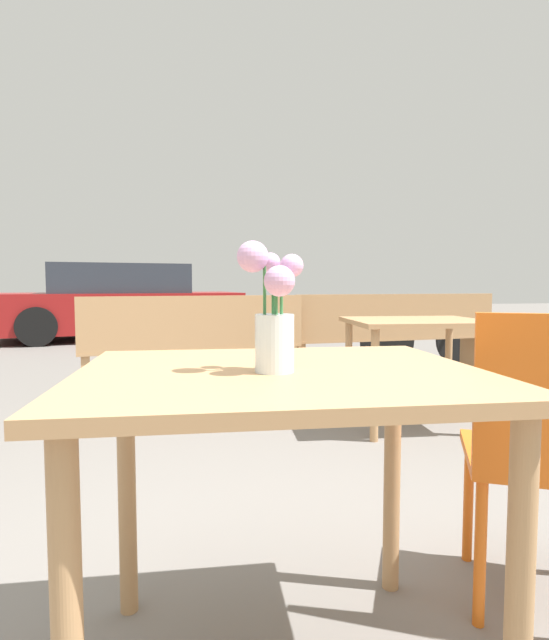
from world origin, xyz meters
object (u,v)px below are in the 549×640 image
at_px(flower_vase, 273,317).
at_px(bicycle, 425,338).
at_px(table_front, 281,418).
at_px(bench_middle, 195,345).
at_px(parked_car, 120,303).
at_px(bench_near, 394,334).
at_px(cafe_chair, 546,445).
at_px(table_back, 416,336).

height_order(flower_vase, bicycle, flower_vase).
height_order(table_front, bench_middle, bench_middle).
height_order(flower_vase, parked_car, parked_car).
bearing_deg(bench_near, parked_car, 120.12).
xyz_separation_m(flower_vase, bench_near, (1.83, 3.15, -0.39)).
xyz_separation_m(cafe_chair, table_back, (0.59, 1.82, 0.10)).
bearing_deg(flower_vase, bench_near, 59.78).
bearing_deg(cafe_chair, table_front, -175.35).
xyz_separation_m(table_front, table_back, (1.36, 1.89, -0.04)).
bearing_deg(bicycle, bench_middle, -156.58).
distance_m(table_front, cafe_chair, 0.78).
bearing_deg(bench_near, bicycle, 46.19).
bearing_deg(table_front, bicycle, 56.61).
distance_m(table_front, bicycle, 4.72).
bearing_deg(bench_middle, flower_vase, -90.09).
xyz_separation_m(table_back, parked_car, (-2.34, 6.04, 0.01)).
height_order(bench_middle, parked_car, parked_car).
xyz_separation_m(table_front, flower_vase, (-0.03, -0.03, 0.23)).
relative_size(cafe_chair, table_back, 0.92).
bearing_deg(parked_car, bicycle, -48.17).
relative_size(bench_near, bicycle, 1.26).
relative_size(flower_vase, cafe_chair, 0.33).
relative_size(table_front, bench_middle, 0.55).
height_order(flower_vase, bench_middle, flower_vase).
xyz_separation_m(cafe_chair, bench_middle, (-0.79, 2.74, -0.03)).
height_order(bicycle, parked_car, parked_car).
distance_m(bicycle, parked_car, 5.36).
distance_m(table_front, flower_vase, 0.24).
bearing_deg(parked_car, table_back, -68.79).
relative_size(table_front, bench_near, 0.49).
bearing_deg(bicycle, table_front, -123.39).
relative_size(bicycle, parked_car, 0.37).
bearing_deg(cafe_chair, bench_middle, 106.08).
relative_size(cafe_chair, bench_near, 0.44).
relative_size(cafe_chair, bench_middle, 0.49).
xyz_separation_m(bench_near, bicycle, (0.78, 0.82, -0.14)).
bearing_deg(bench_middle, table_back, -33.45).
bearing_deg(cafe_chair, flower_vase, -173.02).
xyz_separation_m(bench_middle, bicycle, (2.61, 1.13, -0.13)).
height_order(cafe_chair, bench_middle, cafe_chair).
height_order(cafe_chair, bench_near, cafe_chair).
relative_size(table_front, table_back, 1.03).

